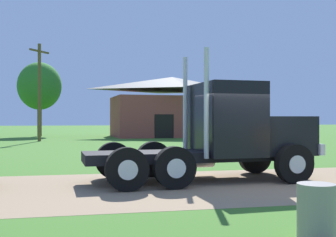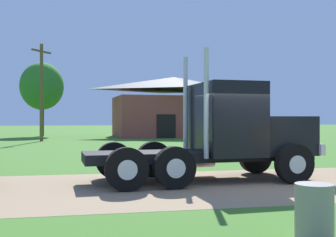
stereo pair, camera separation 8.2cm
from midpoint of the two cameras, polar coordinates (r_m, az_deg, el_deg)
ground_plane at (r=12.13m, az=10.95°, el=-8.67°), size 200.00×200.00×0.00m
dirt_track at (r=12.13m, az=10.95°, el=-8.65°), size 120.00×5.91×0.01m
truck_foreground_white at (r=12.72m, az=8.29°, el=-2.16°), size 6.90×3.05×3.75m
steel_barrel at (r=6.87m, az=19.48°, el=-11.82°), size 0.57×0.57×0.85m
shed_building at (r=42.74m, az=0.90°, el=1.47°), size 12.67×8.06×6.03m
utility_pole_near at (r=35.26m, az=-16.66°, el=3.79°), size 1.39×1.88×7.80m
tree_mid at (r=45.24m, az=-16.64°, el=4.19°), size 4.42×4.42×7.57m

